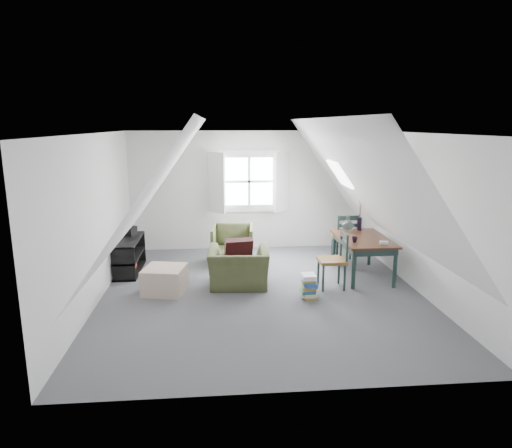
{
  "coord_description": "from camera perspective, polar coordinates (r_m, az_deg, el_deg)",
  "views": [
    {
      "loc": [
        -0.7,
        -6.81,
        2.64
      ],
      "look_at": [
        -0.04,
        0.6,
        1.0
      ],
      "focal_mm": 32.0,
      "sensor_mm": 36.0,
      "label": 1
    }
  ],
  "objects": [
    {
      "name": "wall_front",
      "position": [
        4.35,
        4.48,
        -6.2
      ],
      "size": [
        5.0,
        0.0,
        5.0
      ],
      "primitive_type": "plane",
      "rotation": [
        -1.57,
        0.0,
        0.0
      ],
      "color": "silver",
      "rests_on": "ground"
    },
    {
      "name": "dining_table",
      "position": [
        8.18,
        13.24,
        -2.28
      ],
      "size": [
        0.84,
        1.4,
        0.7
      ],
      "rotation": [
        0.0,
        0.0,
        -0.05
      ],
      "color": "#371B0F",
      "rests_on": "floor"
    },
    {
      "name": "dining_chair_far",
      "position": [
        8.9,
        11.07,
        -1.67
      ],
      "size": [
        0.45,
        0.45,
        0.97
      ],
      "rotation": [
        0.0,
        0.0,
        3.18
      ],
      "color": "brown",
      "rests_on": "floor"
    },
    {
      "name": "media_shelf",
      "position": [
        8.58,
        -15.59,
        -4.02
      ],
      "size": [
        0.4,
        1.19,
        0.61
      ],
      "rotation": [
        0.0,
        0.0,
        -0.05
      ],
      "color": "black",
      "rests_on": "floor"
    },
    {
      "name": "paper_box",
      "position": [
        7.81,
        15.7,
        -2.25
      ],
      "size": [
        0.15,
        0.12,
        0.04
      ],
      "primitive_type": "cube",
      "rotation": [
        0.0,
        0.0,
        -0.25
      ],
      "color": "white",
      "rests_on": "dining_table"
    },
    {
      "name": "wall_left",
      "position": [
        7.18,
        -19.49,
        0.57
      ],
      "size": [
        0.0,
        5.5,
        5.5
      ],
      "primitive_type": "plane",
      "rotation": [
        1.57,
        0.0,
        1.57
      ],
      "color": "silver",
      "rests_on": "ground"
    },
    {
      "name": "dining_chair_near",
      "position": [
        7.54,
        9.73,
        -4.37
      ],
      "size": [
        0.43,
        0.43,
        0.92
      ],
      "rotation": [
        0.0,
        0.0,
        -1.89
      ],
      "color": "brown",
      "rests_on": "floor"
    },
    {
      "name": "dormer_window",
      "position": [
        9.59,
        -0.86,
        5.31
      ],
      "size": [
        1.71,
        0.35,
        1.3
      ],
      "color": "white",
      "rests_on": "wall_back"
    },
    {
      "name": "electronics_box",
      "position": [
        8.76,
        -15.41,
        -0.9
      ],
      "size": [
        0.23,
        0.27,
        0.18
      ],
      "primitive_type": "cube",
      "rotation": [
        0.0,
        0.0,
        -0.38
      ],
      "color": "black",
      "rests_on": "media_shelf"
    },
    {
      "name": "skylight",
      "position": [
        8.47,
        10.42,
        6.17
      ],
      "size": [
        0.35,
        0.75,
        0.47
      ],
      "primitive_type": "cube",
      "rotation": [
        0.0,
        0.95,
        0.0
      ],
      "color": "white",
      "rests_on": "slope_right"
    },
    {
      "name": "armchair_near",
      "position": [
        7.66,
        -2.14,
        -7.73
      ],
      "size": [
        1.04,
        0.92,
        0.64
      ],
      "primitive_type": "imported",
      "rotation": [
        0.0,
        0.0,
        3.08
      ],
      "color": "#404725",
      "rests_on": "floor"
    },
    {
      "name": "magazine_stack",
      "position": [
        7.14,
        6.64,
        -7.73
      ],
      "size": [
        0.28,
        0.33,
        0.37
      ],
      "rotation": [
        0.0,
        0.0,
        0.04
      ],
      "color": "#B29933",
      "rests_on": "floor"
    },
    {
      "name": "wall_right",
      "position": [
        7.65,
        19.74,
        1.25
      ],
      "size": [
        0.0,
        5.5,
        5.5
      ],
      "primitive_type": "plane",
      "rotation": [
        1.57,
        0.0,
        -1.57
      ],
      "color": "silver",
      "rests_on": "ground"
    },
    {
      "name": "wall_back",
      "position": [
        9.69,
        -0.89,
        4.19
      ],
      "size": [
        5.0,
        0.0,
        5.0
      ],
      "primitive_type": "plane",
      "rotation": [
        1.57,
        0.0,
        0.0
      ],
      "color": "silver",
      "rests_on": "ground"
    },
    {
      "name": "demijohn",
      "position": [
        8.5,
        11.41,
        -0.15
      ],
      "size": [
        0.21,
        0.21,
        0.3
      ],
      "rotation": [
        0.0,
        0.0,
        0.09
      ],
      "color": "silver",
      "rests_on": "dining_table"
    },
    {
      "name": "ottoman",
      "position": [
        7.46,
        -11.33,
        -6.85
      ],
      "size": [
        0.72,
        0.72,
        0.41
      ],
      "primitive_type": "cube",
      "rotation": [
        0.0,
        0.0,
        -0.19
      ],
      "color": "tan",
      "rests_on": "floor"
    },
    {
      "name": "cup",
      "position": [
        7.8,
        12.21,
        -2.24
      ],
      "size": [
        0.11,
        0.11,
        0.09
      ],
      "primitive_type": "imported",
      "rotation": [
        0.0,
        0.0,
        0.16
      ],
      "color": "black",
      "rests_on": "dining_table"
    },
    {
      "name": "slope_left",
      "position": [
        6.92,
        -12.14,
        4.99
      ],
      "size": [
        3.19,
        5.5,
        4.48
      ],
      "primitive_type": "plane",
      "rotation": [
        0.0,
        2.19,
        0.0
      ],
      "color": "white",
      "rests_on": "wall_left"
    },
    {
      "name": "armchair_far",
      "position": [
        8.92,
        -2.93,
        -4.79
      ],
      "size": [
        0.84,
        0.87,
        0.73
      ],
      "primitive_type": "imported",
      "rotation": [
        0.0,
        0.0,
        -0.09
      ],
      "color": "#404725",
      "rests_on": "floor"
    },
    {
      "name": "slope_right",
      "position": [
        7.23,
        13.16,
        5.25
      ],
      "size": [
        3.19,
        5.5,
        4.48
      ],
      "primitive_type": "plane",
      "rotation": [
        0.0,
        -2.19,
        0.0
      ],
      "color": "white",
      "rests_on": "wall_right"
    },
    {
      "name": "ceiling",
      "position": [
        6.85,
        0.8,
        11.28
      ],
      "size": [
        5.5,
        5.5,
        0.0
      ],
      "primitive_type": "plane",
      "rotation": [
        3.14,
        0.0,
        0.0
      ],
      "color": "white",
      "rests_on": "wall_back"
    },
    {
      "name": "floor",
      "position": [
        7.34,
        0.74,
        -8.63
      ],
      "size": [
        5.5,
        5.5,
        0.0
      ],
      "primitive_type": "plane",
      "color": "#4F5054",
      "rests_on": "ground"
    },
    {
      "name": "vase_twigs",
      "position": [
        8.67,
        12.82,
        0.11
      ],
      "size": [
        0.08,
        0.09,
        0.61
      ],
      "rotation": [
        0.0,
        0.0,
        0.1
      ],
      "color": "black",
      "rests_on": "dining_table"
    },
    {
      "name": "throw_pillow",
      "position": [
        7.63,
        -2.23,
        -3.45
      ],
      "size": [
        0.5,
        0.34,
        0.48
      ],
      "primitive_type": "cube",
      "rotation": [
        0.31,
        0.0,
        0.16
      ],
      "color": "#350E13",
      "rests_on": "armchair_near"
    }
  ]
}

